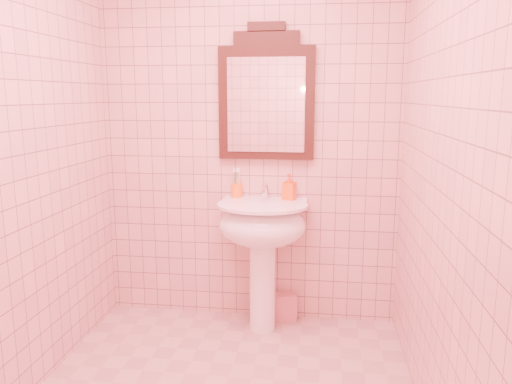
# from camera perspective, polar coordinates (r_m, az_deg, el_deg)

# --- Properties ---
(back_wall) EXTENTS (2.00, 0.02, 2.50)m
(back_wall) POSITION_cam_1_polar(r_m,az_deg,el_deg) (3.36, -0.76, 6.01)
(back_wall) COLOR tan
(back_wall) RESTS_ON floor
(pedestal_sink) EXTENTS (0.58, 0.58, 0.86)m
(pedestal_sink) POSITION_cam_1_polar(r_m,az_deg,el_deg) (3.23, 0.74, -4.82)
(pedestal_sink) COLOR white
(pedestal_sink) RESTS_ON floor
(faucet) EXTENTS (0.04, 0.16, 0.11)m
(faucet) POSITION_cam_1_polar(r_m,az_deg,el_deg) (3.30, 1.02, 0.14)
(faucet) COLOR white
(faucet) RESTS_ON pedestal_sink
(mirror) EXTENTS (0.63, 0.06, 0.88)m
(mirror) POSITION_cam_1_polar(r_m,az_deg,el_deg) (3.31, 1.19, 10.77)
(mirror) COLOR black
(mirror) RESTS_ON back_wall
(toothbrush_cup) EXTENTS (0.08, 0.08, 0.18)m
(toothbrush_cup) POSITION_cam_1_polar(r_m,az_deg,el_deg) (3.37, -2.22, 0.22)
(toothbrush_cup) COLOR orange
(toothbrush_cup) RESTS_ON pedestal_sink
(soap_dispenser) EXTENTS (0.10, 0.10, 0.17)m
(soap_dispenser) POSITION_cam_1_polar(r_m,az_deg,el_deg) (3.29, 3.83, 0.59)
(soap_dispenser) COLOR #DB5512
(soap_dispenser) RESTS_ON pedestal_sink
(towel) EXTENTS (0.18, 0.14, 0.19)m
(towel) POSITION_cam_1_polar(r_m,az_deg,el_deg) (3.57, 3.31, -12.96)
(towel) COLOR pink
(towel) RESTS_ON floor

